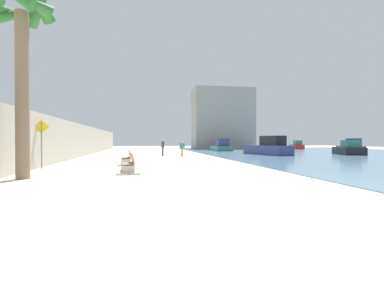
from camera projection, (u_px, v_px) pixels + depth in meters
ground_plane at (154, 157)px, 27.94m from camera, size 120.00×120.00×0.00m
seawall at (74, 141)px, 26.63m from camera, size 0.80×64.00×3.24m
water_bay at (370, 155)px, 32.07m from camera, size 36.00×68.00×0.04m
palm_tree at (21, 36)px, 11.87m from camera, size 2.93×2.93×8.19m
bench_near at (128, 168)px, 14.26m from camera, size 1.28×2.19×0.98m
bench_far at (127, 161)px, 19.18m from camera, size 1.16×2.13×0.98m
person_walking at (163, 146)px, 30.35m from camera, size 0.29×0.50×1.78m
person_standing at (182, 147)px, 29.43m from camera, size 0.53×0.21×1.60m
boat_outer at (351, 147)px, 39.36m from camera, size 1.87×4.60×1.90m
boat_far_left at (268, 148)px, 32.03m from camera, size 3.41×6.80×2.11m
boat_far_right at (222, 145)px, 52.77m from camera, size 3.08×7.03×1.97m
boat_nearest at (297, 146)px, 53.82m from camera, size 2.56×4.46×1.66m
boat_distant at (349, 149)px, 32.26m from camera, size 3.45×4.76×1.63m
boat_mid_bay at (221, 146)px, 44.18m from camera, size 2.45×4.79×1.90m
pedestrian_sign at (42, 138)px, 16.29m from camera, size 0.85×0.08×2.83m
harbor_building at (222, 119)px, 58.02m from camera, size 12.00×6.00×12.14m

